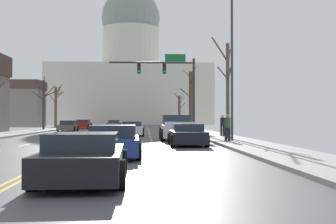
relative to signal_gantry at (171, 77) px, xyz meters
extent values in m
cube|color=#4A4A4F|center=(-5.45, -17.93, -5.31)|extent=(14.00, 180.00, 0.06)
cube|color=yellow|center=(-5.57, -17.93, -5.27)|extent=(0.10, 176.40, 0.00)
cube|color=yellow|center=(-5.33, -17.93, -5.27)|extent=(0.10, 176.40, 0.00)
cube|color=silver|center=(-1.95, -31.63, -5.27)|extent=(0.12, 2.20, 0.00)
cube|color=silver|center=(-1.95, -26.43, -5.27)|extent=(0.12, 2.20, 0.00)
cube|color=silver|center=(-1.95, -21.23, -5.27)|extent=(0.12, 2.20, 0.00)
cube|color=silver|center=(-1.95, -16.03, -5.27)|extent=(0.12, 2.20, 0.00)
cube|color=silver|center=(-1.95, -10.83, -5.27)|extent=(0.12, 2.20, 0.00)
cube|color=silver|center=(-1.95, -5.63, -5.27)|extent=(0.12, 2.20, 0.00)
cube|color=silver|center=(-1.95, -0.43, -5.27)|extent=(0.12, 2.20, 0.00)
cube|color=silver|center=(-1.95, 4.77, -5.27)|extent=(0.12, 2.20, 0.00)
cube|color=silver|center=(-1.95, 9.97, -5.27)|extent=(0.12, 2.20, 0.00)
cube|color=silver|center=(-1.95, 15.17, -5.27)|extent=(0.12, 2.20, 0.00)
cube|color=silver|center=(-1.95, 20.37, -5.27)|extent=(0.12, 2.20, 0.00)
cube|color=silver|center=(-1.95, 25.57, -5.27)|extent=(0.12, 2.20, 0.00)
cube|color=silver|center=(-1.95, 30.77, -5.27)|extent=(0.12, 2.20, 0.00)
cube|color=silver|center=(-1.95, 35.97, -5.27)|extent=(0.12, 2.20, 0.00)
cube|color=silver|center=(-1.95, 41.17, -5.27)|extent=(0.12, 2.20, 0.00)
cube|color=silver|center=(-1.95, 46.37, -5.27)|extent=(0.12, 2.20, 0.00)
cube|color=silver|center=(-8.95, -16.03, -5.27)|extent=(0.12, 2.20, 0.00)
cube|color=silver|center=(-8.95, -10.83, -5.27)|extent=(0.12, 2.20, 0.00)
cube|color=silver|center=(-8.95, -5.63, -5.27)|extent=(0.12, 2.20, 0.00)
cube|color=silver|center=(-8.95, -0.43, -5.27)|extent=(0.12, 2.20, 0.00)
cube|color=silver|center=(-8.95, 4.77, -5.27)|extent=(0.12, 2.20, 0.00)
cube|color=silver|center=(-8.95, 9.97, -5.27)|extent=(0.12, 2.20, 0.00)
cube|color=silver|center=(-8.95, 15.17, -5.27)|extent=(0.12, 2.20, 0.00)
cube|color=silver|center=(-8.95, 20.37, -5.27)|extent=(0.12, 2.20, 0.00)
cube|color=silver|center=(-8.95, 25.57, -5.27)|extent=(0.12, 2.20, 0.00)
cube|color=silver|center=(-8.95, 30.77, -5.27)|extent=(0.12, 2.20, 0.00)
cube|color=silver|center=(-8.95, 35.97, -5.27)|extent=(0.12, 2.20, 0.00)
cube|color=silver|center=(-8.95, 41.17, -5.27)|extent=(0.12, 2.20, 0.00)
cube|color=silver|center=(-8.95, 46.37, -5.27)|extent=(0.12, 2.20, 0.00)
cube|color=#989898|center=(3.05, -17.93, -5.21)|extent=(3.00, 180.00, 0.14)
cylinder|color=#28282D|center=(2.15, 0.01, -1.72)|extent=(0.22, 0.22, 6.84)
cylinder|color=#28282D|center=(-1.75, 0.01, 1.30)|extent=(7.80, 0.16, 0.16)
cube|color=black|center=(-0.58, 0.01, 0.74)|extent=(0.32, 0.28, 0.92)
sphere|color=#330504|center=(-0.58, -0.15, 1.02)|extent=(0.22, 0.22, 0.22)
sphere|color=#332B05|center=(-0.58, -0.15, 0.74)|extent=(0.22, 0.22, 0.22)
sphere|color=#19CC47|center=(-0.58, -0.15, 0.46)|extent=(0.22, 0.22, 0.22)
cube|color=black|center=(-2.92, 0.01, 0.74)|extent=(0.32, 0.28, 0.92)
sphere|color=#330504|center=(-2.92, -0.15, 1.02)|extent=(0.22, 0.22, 0.22)
sphere|color=#332B05|center=(-2.92, -0.15, 0.74)|extent=(0.22, 0.22, 0.22)
sphere|color=#19CC47|center=(-2.92, -0.15, 0.46)|extent=(0.22, 0.22, 0.22)
cube|color=#146033|center=(0.44, 0.03, 1.75)|extent=(1.90, 0.06, 0.70)
cylinder|color=#333338|center=(2.75, -14.74, -0.79)|extent=(0.14, 0.14, 8.69)
cube|color=beige|center=(-5.45, 57.66, 1.11)|extent=(34.78, 18.39, 12.78)
cylinder|color=beige|center=(-5.45, 57.66, 11.83)|extent=(12.55, 12.55, 8.65)
sphere|color=gray|center=(-5.45, 57.66, 18.42)|extent=(12.96, 12.96, 12.96)
cube|color=silver|center=(-3.41, -4.52, -4.80)|extent=(1.73, 4.29, 0.64)
cube|color=#232D38|center=(-3.41, -4.71, -4.28)|extent=(1.52, 1.86, 0.38)
cylinder|color=black|center=(-4.26, -3.19, -4.96)|extent=(0.22, 0.64, 0.64)
cylinder|color=black|center=(-2.55, -3.19, -4.96)|extent=(0.22, 0.64, 0.64)
cylinder|color=black|center=(-4.27, -5.84, -4.96)|extent=(0.22, 0.64, 0.64)
cylinder|color=black|center=(-2.55, -5.85, -4.96)|extent=(0.22, 0.64, 0.64)
cube|color=silver|center=(-0.24, -11.13, -4.66)|extent=(2.05, 5.39, 0.79)
cube|color=#1E2833|center=(-0.23, -10.38, -3.94)|extent=(1.86, 1.84, 0.66)
cube|color=silver|center=(-0.26, -13.76, -4.15)|extent=(1.85, 0.11, 0.22)
cylinder|color=black|center=(-1.23, -9.51, -4.88)|extent=(0.29, 0.80, 0.80)
cylinder|color=black|center=(0.77, -9.52, -4.88)|extent=(0.29, 0.80, 0.80)
cylinder|color=black|center=(-1.26, -12.73, -4.88)|extent=(0.29, 0.80, 0.80)
cylinder|color=black|center=(0.75, -12.75, -4.88)|extent=(0.29, 0.80, 0.80)
cube|color=black|center=(-0.12, -16.93, -4.81)|extent=(1.78, 4.44, 0.62)
cube|color=#232D38|center=(-0.12, -17.12, -4.30)|extent=(1.55, 1.90, 0.39)
cylinder|color=black|center=(-0.98, -15.55, -4.96)|extent=(0.22, 0.64, 0.64)
cylinder|color=black|center=(0.77, -15.57, -4.96)|extent=(0.22, 0.64, 0.64)
cylinder|color=black|center=(-1.00, -18.30, -4.96)|extent=(0.22, 0.64, 0.64)
cylinder|color=black|center=(0.75, -18.31, -4.96)|extent=(0.22, 0.64, 0.64)
cube|color=navy|center=(-3.58, -23.57, -4.83)|extent=(1.97, 4.70, 0.58)
cube|color=#232D38|center=(-3.58, -23.83, -4.30)|extent=(1.69, 2.23, 0.47)
cylinder|color=black|center=(-4.55, -22.15, -4.96)|extent=(0.23, 0.64, 0.64)
cylinder|color=black|center=(-2.68, -22.11, -4.96)|extent=(0.23, 0.64, 0.64)
cylinder|color=black|center=(-4.49, -25.03, -4.96)|extent=(0.23, 0.64, 0.64)
cylinder|color=black|center=(-2.62, -24.99, -4.96)|extent=(0.23, 0.64, 0.64)
cube|color=black|center=(-3.84, -29.91, -4.83)|extent=(1.90, 4.52, 0.59)
cube|color=#232D38|center=(-3.84, -30.09, -4.34)|extent=(1.62, 2.08, 0.39)
cylinder|color=black|center=(-4.77, -28.55, -4.96)|extent=(0.24, 0.65, 0.64)
cylinder|color=black|center=(-2.99, -28.50, -4.96)|extent=(0.24, 0.65, 0.64)
cylinder|color=black|center=(-4.69, -31.32, -4.96)|extent=(0.24, 0.65, 0.64)
cylinder|color=black|center=(-2.92, -31.27, -4.96)|extent=(0.24, 0.65, 0.64)
cube|color=#6B6056|center=(-10.81, 8.42, -4.84)|extent=(1.78, 4.36, 0.56)
cube|color=#232D38|center=(-10.81, 8.55, -4.33)|extent=(1.54, 2.09, 0.46)
cylinder|color=black|center=(-9.93, 7.09, -4.96)|extent=(0.23, 0.64, 0.64)
cylinder|color=black|center=(-11.65, 7.06, -4.96)|extent=(0.23, 0.64, 0.64)
cylinder|color=black|center=(-9.97, 9.78, -4.96)|extent=(0.23, 0.64, 0.64)
cylinder|color=black|center=(-11.69, 9.75, -4.96)|extent=(0.23, 0.64, 0.64)
cube|color=#B71414|center=(-10.65, 19.05, -4.79)|extent=(1.90, 4.26, 0.65)
cube|color=#232D38|center=(-10.63, 19.39, -4.26)|extent=(1.62, 2.13, 0.42)
cylinder|color=black|center=(-9.81, 17.72, -4.96)|extent=(0.24, 0.65, 0.64)
cylinder|color=black|center=(-11.57, 17.77, -4.96)|extent=(0.24, 0.65, 0.64)
cylinder|color=black|center=(-9.72, 20.32, -4.96)|extent=(0.24, 0.65, 0.64)
cylinder|color=black|center=(-11.48, 20.38, -4.96)|extent=(0.24, 0.65, 0.64)
cube|color=#6B6056|center=(-7.11, 27.69, -4.84)|extent=(1.90, 4.37, 0.55)
cube|color=#232D38|center=(-7.12, 27.97, -4.37)|extent=(1.66, 2.09, 0.40)
cylinder|color=black|center=(-6.17, 26.35, -4.96)|extent=(0.23, 0.64, 0.64)
cylinder|color=black|center=(-8.04, 26.33, -4.96)|extent=(0.23, 0.64, 0.64)
cylinder|color=black|center=(-6.19, 29.05, -4.96)|extent=(0.23, 0.64, 0.64)
cylinder|color=black|center=(-8.06, 29.03, -4.96)|extent=(0.23, 0.64, 0.64)
cube|color=slate|center=(-22.95, 30.92, -2.29)|extent=(8.27, 6.00, 5.98)
cube|color=#47332D|center=(-22.95, 30.92, 1.40)|extent=(8.60, 6.24, 1.39)
cylinder|color=brown|center=(2.88, 25.90, -2.78)|extent=(0.39, 0.39, 4.71)
cylinder|color=brown|center=(2.55, 26.54, -0.52)|extent=(0.79, 1.39, 1.17)
cylinder|color=brown|center=(3.34, 26.16, -2.01)|extent=(1.02, 0.62, 1.04)
cylinder|color=brown|center=(2.76, 25.43, -1.54)|extent=(0.31, 0.97, 0.53)
cylinder|color=brown|center=(3.22, 25.68, -1.27)|extent=(0.78, 0.53, 1.23)
cylinder|color=brown|center=(3.27, 26.55, -0.72)|extent=(0.89, 1.40, 1.19)
cylinder|color=#423328|center=(-14.07, 11.02, -2.30)|extent=(0.27, 0.27, 5.68)
cylinder|color=#423328|center=(-14.50, 11.34, -1.03)|extent=(0.93, 0.74, 0.59)
cylinder|color=#423328|center=(-14.60, 10.57, -1.26)|extent=(1.16, 1.00, 0.96)
cylinder|color=#423328|center=(-13.19, 11.13, -0.96)|extent=(1.83, 0.34, 0.96)
cylinder|color=#423328|center=(-14.59, 11.10, -0.11)|extent=(1.14, 0.28, 1.53)
cylinder|color=#423328|center=(-13.89, 10.38, 0.45)|extent=(0.46, 1.35, 0.98)
cylinder|color=#423328|center=(-13.43, 11.01, -0.78)|extent=(1.34, 0.09, 1.42)
cylinder|color=#4C3D2D|center=(2.45, 5.47, -2.04)|extent=(0.40, 0.40, 6.20)
cylinder|color=#4C3D2D|center=(1.86, 5.05, -1.20)|extent=(1.29, 0.95, 0.97)
cylinder|color=#4C3D2D|center=(2.52, 4.91, 0.01)|extent=(0.26, 1.18, 0.79)
cylinder|color=#4C3D2D|center=(2.04, 5.14, 0.78)|extent=(0.89, 0.72, 0.73)
cylinder|color=#4C3D2D|center=(2.81, 5.95, 1.08)|extent=(0.80, 1.05, 1.38)
cylinder|color=#4C3D2D|center=(2.74, 6.26, 0.21)|extent=(0.65, 1.64, 0.93)
cylinder|color=brown|center=(3.14, -11.41, -1.98)|extent=(0.25, 0.25, 6.32)
cylinder|color=brown|center=(3.14, -11.93, -0.99)|extent=(0.11, 1.09, 0.89)
cylinder|color=brown|center=(3.33, -10.88, 0.24)|extent=(0.48, 1.14, 1.44)
cylinder|color=brown|center=(2.79, -11.41, -0.79)|extent=(0.76, 0.10, 0.89)
cylinder|color=brown|center=(2.60, -11.48, 0.75)|extent=(1.18, 0.25, 1.66)
cylinder|color=brown|center=(-14.26, 18.90, -2.42)|extent=(0.36, 0.36, 5.43)
cylinder|color=brown|center=(-14.35, 19.27, -0.07)|extent=(0.25, 0.82, 1.25)
cylinder|color=brown|center=(-13.84, 18.85, 0.04)|extent=(0.93, 0.18, 1.32)
cylinder|color=brown|center=(-14.67, 19.11, -1.31)|extent=(0.92, 0.55, 1.14)
cylinder|color=brown|center=(-14.14, 19.48, -0.25)|extent=(0.34, 1.24, 1.48)
cylinder|color=brown|center=(-13.99, 19.25, -0.36)|extent=(0.66, 0.82, 1.53)
cylinder|color=brown|center=(-13.74, 18.88, -0.78)|extent=(1.12, 0.14, 0.93)
cylinder|color=brown|center=(-13.88, 19.20, -0.57)|extent=(0.88, 0.73, 0.69)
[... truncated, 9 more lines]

